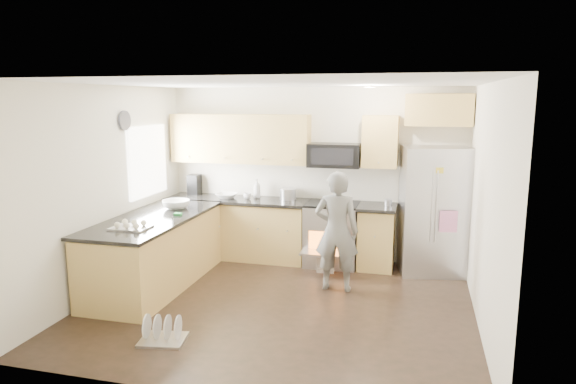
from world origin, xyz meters
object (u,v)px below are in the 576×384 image
(stove_range, at_px, (332,220))
(person, at_px, (337,231))
(refrigerator, at_px, (433,210))
(dish_rack, at_px, (163,334))

(stove_range, height_order, person, stove_range)
(stove_range, bearing_deg, person, -77.44)
(stove_range, distance_m, refrigerator, 1.44)
(stove_range, bearing_deg, dish_rack, -113.41)
(stove_range, bearing_deg, refrigerator, 0.30)
(stove_range, distance_m, dish_rack, 3.20)
(refrigerator, xyz_separation_m, dish_rack, (-2.67, -2.89, -0.82))
(person, xyz_separation_m, dish_rack, (-1.47, -1.88, -0.70))
(refrigerator, bearing_deg, dish_rack, -142.71)
(refrigerator, relative_size, dish_rack, 3.53)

